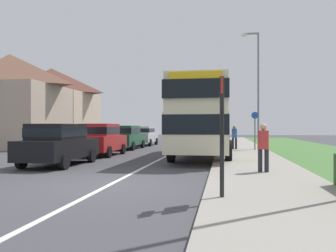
% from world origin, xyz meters
% --- Properties ---
extents(ground_plane, '(120.00, 120.00, 0.00)m').
position_xyz_m(ground_plane, '(0.00, 0.00, 0.00)').
color(ground_plane, '#424247').
extents(lane_marking_centre, '(0.14, 60.00, 0.01)m').
position_xyz_m(lane_marking_centre, '(0.00, 8.00, 0.00)').
color(lane_marking_centre, silver).
rests_on(lane_marking_centre, ground_plane).
extents(pavement_near_side, '(3.20, 68.00, 0.12)m').
position_xyz_m(pavement_near_side, '(4.20, 6.00, 0.06)').
color(pavement_near_side, gray).
rests_on(pavement_near_side, ground_plane).
extents(double_decker_bus, '(2.80, 10.31, 3.70)m').
position_xyz_m(double_decker_bus, '(1.99, 9.11, 2.14)').
color(double_decker_bus, beige).
rests_on(double_decker_bus, ground_plane).
extents(parked_car_black, '(1.90, 4.27, 1.68)m').
position_xyz_m(parked_car_black, '(-3.56, 4.20, 0.92)').
color(parked_car_black, black).
rests_on(parked_car_black, ground_plane).
extents(parked_car_red, '(1.90, 4.00, 1.73)m').
position_xyz_m(parked_car_red, '(-3.56, 9.01, 0.94)').
color(parked_car_red, '#B21E1E').
rests_on(parked_car_red, ground_plane).
extents(parked_car_dark_green, '(1.88, 4.59, 1.65)m').
position_xyz_m(parked_car_dark_green, '(-3.75, 14.56, 0.91)').
color(parked_car_dark_green, '#19472D').
rests_on(parked_car_dark_green, ground_plane).
extents(parked_car_silver, '(1.92, 4.13, 1.61)m').
position_xyz_m(parked_car_silver, '(-3.70, 19.57, 0.89)').
color(parked_car_silver, '#B7B7BC').
rests_on(parked_car_silver, ground_plane).
extents(pedestrian_at_stop, '(0.34, 0.34, 1.67)m').
position_xyz_m(pedestrian_at_stop, '(4.29, 2.52, 0.98)').
color(pedestrian_at_stop, '#23232D').
rests_on(pedestrian_at_stop, ground_plane).
extents(pedestrian_walking_away, '(0.34, 0.34, 1.67)m').
position_xyz_m(pedestrian_walking_away, '(3.73, 13.97, 0.98)').
color(pedestrian_walking_away, '#23232D').
rests_on(pedestrian_walking_away, ground_plane).
extents(bus_stop_sign, '(0.09, 0.52, 2.60)m').
position_xyz_m(bus_stop_sign, '(3.00, -1.65, 1.54)').
color(bus_stop_sign, black).
rests_on(bus_stop_sign, ground_plane).
extents(cycle_route_sign, '(0.44, 0.08, 2.52)m').
position_xyz_m(cycle_route_sign, '(5.00, 13.61, 1.43)').
color(cycle_route_sign, slate).
rests_on(cycle_route_sign, ground_plane).
extents(street_lamp_mid, '(1.14, 0.20, 7.68)m').
position_xyz_m(street_lamp_mid, '(5.15, 14.08, 4.39)').
color(street_lamp_mid, slate).
rests_on(street_lamp_mid, ground_plane).
extents(house_terrace_far_side, '(7.19, 12.48, 6.99)m').
position_xyz_m(house_terrace_far_side, '(-12.70, 17.66, 3.49)').
color(house_terrace_far_side, tan).
rests_on(house_terrace_far_side, ground_plane).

